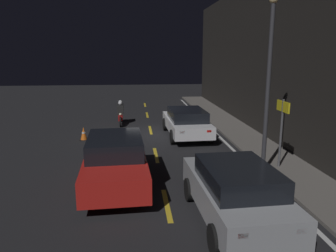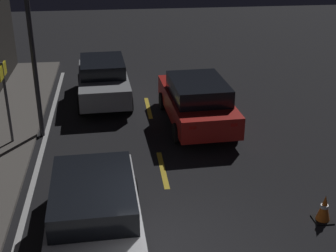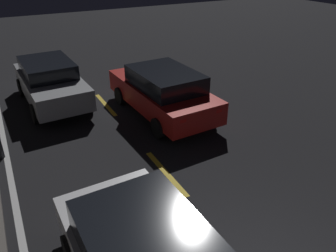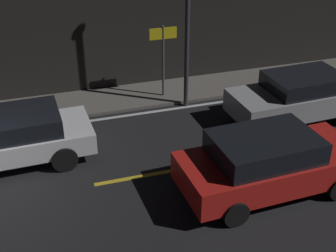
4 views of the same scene
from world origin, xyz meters
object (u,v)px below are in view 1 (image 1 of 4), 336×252
object	(u,v)px
taxi_red	(115,160)
motorcycle	(121,113)
shop_sign	(282,120)
traffic_cone_near	(84,134)
sedan_white	(186,122)
hatchback_silver	(235,191)
street_lamp	(269,79)

from	to	relation	value
taxi_red	motorcycle	distance (m)	9.21
shop_sign	traffic_cone_near	bearing A→B (deg)	-122.70
sedan_white	hatchback_silver	size ratio (longest dim) A/B	1.09
sedan_white	shop_sign	xyz separation A→B (m)	(5.02, 2.53, 1.04)
motorcycle	traffic_cone_near	distance (m)	3.90
shop_sign	street_lamp	size ratio (longest dim) A/B	0.42
hatchback_silver	street_lamp	size ratio (longest dim) A/B	0.72
hatchback_silver	traffic_cone_near	xyz separation A→B (m)	(-8.27, -4.80, -0.47)
sedan_white	taxi_red	bearing A→B (deg)	150.16
street_lamp	sedan_white	bearing A→B (deg)	-162.65
sedan_white	shop_sign	bearing A→B (deg)	-154.99
taxi_red	hatchback_silver	distance (m)	3.96
sedan_white	traffic_cone_near	distance (m)	4.98
motorcycle	hatchback_silver	bearing A→B (deg)	14.05
shop_sign	street_lamp	distance (m)	1.73
taxi_red	motorcycle	bearing A→B (deg)	178.82
traffic_cone_near	motorcycle	bearing A→B (deg)	155.68
taxi_red	shop_sign	world-z (taller)	shop_sign
traffic_cone_near	street_lamp	world-z (taller)	street_lamp
traffic_cone_near	street_lamp	size ratio (longest dim) A/B	0.11
hatchback_silver	street_lamp	world-z (taller)	street_lamp
hatchback_silver	shop_sign	xyz separation A→B (m)	(-3.46, 2.69, 1.00)
sedan_white	taxi_red	world-z (taller)	taxi_red
hatchback_silver	motorcycle	distance (m)	12.24
sedan_white	motorcycle	size ratio (longest dim) A/B	2.13
sedan_white	traffic_cone_near	bearing A→B (deg)	90.79
hatchback_silver	street_lamp	bearing A→B (deg)	-35.12
taxi_red	shop_sign	bearing A→B (deg)	96.08
motorcycle	street_lamp	size ratio (longest dim) A/B	0.37
sedan_white	taxi_red	distance (m)	6.66
taxi_red	street_lamp	bearing A→B (deg)	91.44
street_lamp	traffic_cone_near	bearing A→B (deg)	-128.53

